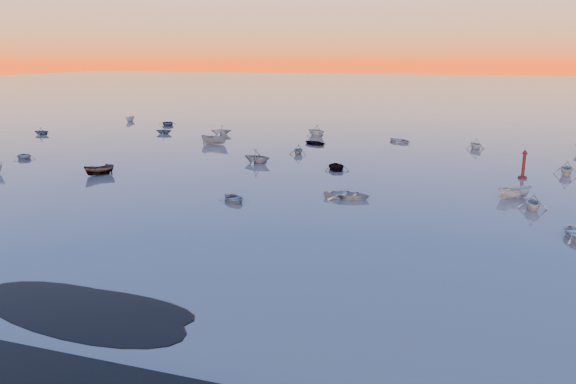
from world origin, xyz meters
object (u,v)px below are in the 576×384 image
at_px(boat_near_left, 234,201).
at_px(boat_near_right, 532,209).
at_px(boat_near_center, 514,198).
at_px(channel_marker, 524,167).

distance_m(boat_near_left, boat_near_right, 28.42).
xyz_separation_m(boat_near_center, channel_marker, (1.44, 10.33, 1.41)).
distance_m(boat_near_center, channel_marker, 10.52).
bearing_deg(channel_marker, boat_near_left, -143.47).
xyz_separation_m(boat_near_left, boat_near_center, (26.31, 10.23, 0.00)).
distance_m(boat_near_left, boat_near_center, 28.23).
height_order(boat_near_right, channel_marker, channel_marker).
xyz_separation_m(boat_near_left, channel_marker, (27.75, 20.56, 1.41)).
xyz_separation_m(boat_near_right, channel_marker, (0.01, 14.35, 1.41)).
bearing_deg(boat_near_right, boat_near_left, 9.00).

